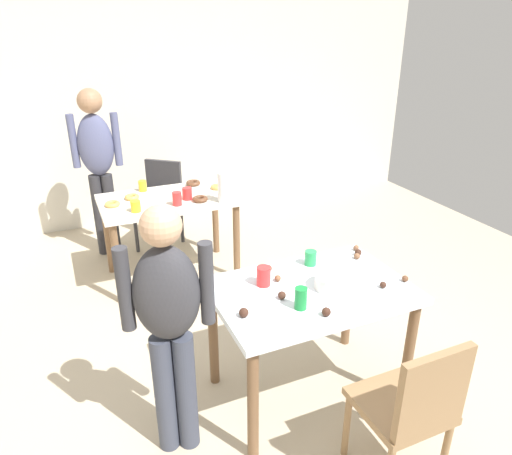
# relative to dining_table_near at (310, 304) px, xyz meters

# --- Properties ---
(ground_plane) EXTENTS (6.40, 6.40, 0.00)m
(ground_plane) POSITION_rel_dining_table_near_xyz_m (-0.01, 0.11, -0.64)
(ground_plane) COLOR tan
(wall_back) EXTENTS (6.40, 0.10, 2.60)m
(wall_back) POSITION_rel_dining_table_near_xyz_m (-0.01, 3.31, 0.66)
(wall_back) COLOR beige
(wall_back) RESTS_ON ground_plane
(dining_table_near) EXTENTS (1.12, 0.74, 0.75)m
(dining_table_near) POSITION_rel_dining_table_near_xyz_m (0.00, 0.00, 0.00)
(dining_table_near) COLOR silver
(dining_table_near) RESTS_ON ground_plane
(dining_table_far) EXTENTS (1.15, 0.69, 0.75)m
(dining_table_far) POSITION_rel_dining_table_near_xyz_m (-0.38, 1.79, -0.00)
(dining_table_far) COLOR silver
(dining_table_far) RESTS_ON ground_plane
(chair_near_table) EXTENTS (0.40, 0.40, 0.87)m
(chair_near_table) POSITION_rel_dining_table_near_xyz_m (0.12, -0.75, -0.15)
(chair_near_table) COLOR olive
(chair_near_table) RESTS_ON ground_plane
(chair_far_table) EXTENTS (0.56, 0.56, 0.87)m
(chair_far_table) POSITION_rel_dining_table_near_xyz_m (-0.31, 2.48, -0.15)
(chair_far_table) COLOR #2D2D33
(chair_far_table) RESTS_ON ground_plane
(person_girl_near) EXTENTS (0.45, 0.28, 1.41)m
(person_girl_near) POSITION_rel_dining_table_near_xyz_m (-0.84, -0.08, 0.19)
(person_girl_near) COLOR #383D4C
(person_girl_near) RESTS_ON ground_plane
(person_adult_far) EXTENTS (0.45, 0.26, 1.61)m
(person_adult_far) POSITION_rel_dining_table_near_xyz_m (-0.86, 2.50, 0.33)
(person_adult_far) COLOR #28282D
(person_adult_far) RESTS_ON ground_plane
(mixing_bowl) EXTENTS (0.21, 0.21, 0.08)m
(mixing_bowl) POSITION_rel_dining_table_near_xyz_m (0.11, -0.04, 0.15)
(mixing_bowl) COLOR white
(mixing_bowl) RESTS_ON dining_table_near
(soda_can) EXTENTS (0.07, 0.07, 0.12)m
(soda_can) POSITION_rel_dining_table_near_xyz_m (-0.16, -0.16, 0.17)
(soda_can) COLOR #198438
(soda_can) RESTS_ON dining_table_near
(fork_near) EXTENTS (0.17, 0.02, 0.01)m
(fork_near) POSITION_rel_dining_table_near_xyz_m (0.27, -0.25, 0.11)
(fork_near) COLOR silver
(fork_near) RESTS_ON dining_table_near
(cup_near_0) EXTENTS (0.07, 0.07, 0.09)m
(cup_near_0) POSITION_rel_dining_table_near_xyz_m (0.13, 0.25, 0.16)
(cup_near_0) COLOR green
(cup_near_0) RESTS_ON dining_table_near
(cup_near_1) EXTENTS (0.08, 0.08, 0.12)m
(cup_near_1) POSITION_rel_dining_table_near_xyz_m (-0.24, 0.14, 0.17)
(cup_near_1) COLOR red
(cup_near_1) RESTS_ON dining_table_near
(cake_ball_0) EXTENTS (0.04, 0.04, 0.04)m
(cake_ball_0) POSITION_rel_dining_table_near_xyz_m (-0.21, -0.04, 0.13)
(cake_ball_0) COLOR #3D2319
(cake_ball_0) RESTS_ON dining_table_near
(cake_ball_1) EXTENTS (0.05, 0.05, 0.05)m
(cake_ball_1) POSITION_rel_dining_table_near_xyz_m (-0.46, -0.11, 0.13)
(cake_ball_1) COLOR #3D2319
(cake_ball_1) RESTS_ON dining_table_near
(cake_ball_2) EXTENTS (0.04, 0.04, 0.04)m
(cake_ball_2) POSITION_rel_dining_table_near_xyz_m (0.51, 0.30, 0.13)
(cake_ball_2) COLOR brown
(cake_ball_2) RESTS_ON dining_table_near
(cake_ball_3) EXTENTS (0.04, 0.04, 0.04)m
(cake_ball_3) POSITION_rel_dining_table_near_xyz_m (0.37, -0.16, 0.13)
(cake_ball_3) COLOR #3D2319
(cake_ball_3) RESTS_ON dining_table_near
(cake_ball_4) EXTENTS (0.04, 0.04, 0.04)m
(cake_ball_4) POSITION_rel_dining_table_near_xyz_m (0.48, 0.23, 0.13)
(cake_ball_4) COLOR #3D2319
(cake_ball_4) RESTS_ON dining_table_near
(cake_ball_5) EXTENTS (0.04, 0.04, 0.04)m
(cake_ball_5) POSITION_rel_dining_table_near_xyz_m (-0.14, 0.27, 0.13)
(cake_ball_5) COLOR brown
(cake_ball_5) RESTS_ON dining_table_near
(cake_ball_6) EXTENTS (0.05, 0.05, 0.05)m
(cake_ball_6) POSITION_rel_dining_table_near_xyz_m (-0.07, -0.27, 0.13)
(cake_ball_6) COLOR #3D2319
(cake_ball_6) RESTS_ON dining_table_near
(cake_ball_7) EXTENTS (0.04, 0.04, 0.04)m
(cake_ball_7) POSITION_rel_dining_table_near_xyz_m (0.54, -0.16, 0.13)
(cake_ball_7) COLOR brown
(cake_ball_7) RESTS_ON dining_table_near
(cake_ball_8) EXTENTS (0.04, 0.04, 0.04)m
(cake_ball_8) POSITION_rel_dining_table_near_xyz_m (-0.14, 0.15, 0.13)
(cake_ball_8) COLOR brown
(cake_ball_8) RESTS_ON dining_table_near
(cake_ball_9) EXTENTS (0.04, 0.04, 0.04)m
(cake_ball_9) POSITION_rel_dining_table_near_xyz_m (0.44, 0.20, 0.13)
(cake_ball_9) COLOR brown
(cake_ball_9) RESTS_ON dining_table_near
(pitcher_far) EXTENTS (0.10, 0.10, 0.26)m
(pitcher_far) POSITION_rel_dining_table_near_xyz_m (0.03, 1.51, 0.24)
(pitcher_far) COLOR white
(pitcher_far) RESTS_ON dining_table_far
(cup_far_0) EXTENTS (0.08, 0.08, 0.11)m
(cup_far_0) POSITION_rel_dining_table_near_xyz_m (-0.36, 1.59, 0.17)
(cup_far_0) COLOR red
(cup_far_0) RESTS_ON dining_table_far
(cup_far_1) EXTENTS (0.07, 0.07, 0.10)m
(cup_far_1) POSITION_rel_dining_table_near_xyz_m (-0.55, 2.06, 0.16)
(cup_far_1) COLOR yellow
(cup_far_1) RESTS_ON dining_table_far
(cup_far_2) EXTENTS (0.08, 0.08, 0.09)m
(cup_far_2) POSITION_rel_dining_table_near_xyz_m (-0.69, 1.58, 0.15)
(cup_far_2) COLOR yellow
(cup_far_2) RESTS_ON dining_table_far
(cup_far_3) EXTENTS (0.08, 0.08, 0.10)m
(cup_far_3) POSITION_rel_dining_table_near_xyz_m (-0.24, 1.69, 0.16)
(cup_far_3) COLOR red
(cup_far_3) RESTS_ON dining_table_far
(donut_far_0) EXTENTS (0.12, 0.12, 0.04)m
(donut_far_0) POSITION_rel_dining_table_near_xyz_m (-0.67, 1.89, 0.13)
(donut_far_0) COLOR gold
(donut_far_0) RESTS_ON dining_table_far
(donut_far_1) EXTENTS (0.13, 0.13, 0.04)m
(donut_far_1) POSITION_rel_dining_table_near_xyz_m (-0.09, 2.04, 0.13)
(donut_far_1) COLOR brown
(donut_far_1) RESTS_ON dining_table_far
(donut_far_2) EXTENTS (0.13, 0.13, 0.04)m
(donut_far_2) POSITION_rel_dining_table_near_xyz_m (-0.16, 1.60, 0.13)
(donut_far_2) COLOR brown
(donut_far_2) RESTS_ON dining_table_far
(donut_far_3) EXTENTS (0.12, 0.12, 0.04)m
(donut_far_3) POSITION_rel_dining_table_near_xyz_m (-0.85, 1.78, 0.13)
(donut_far_3) COLOR gold
(donut_far_3) RESTS_ON dining_table_far
(donut_far_4) EXTENTS (0.12, 0.12, 0.04)m
(donut_far_4) POSITION_rel_dining_table_near_xyz_m (0.08, 1.85, 0.13)
(donut_far_4) COLOR gold
(donut_far_4) RESTS_ON dining_table_far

